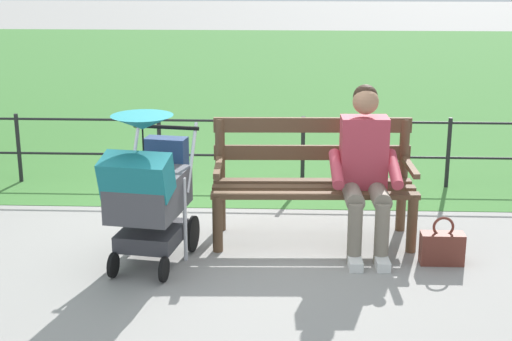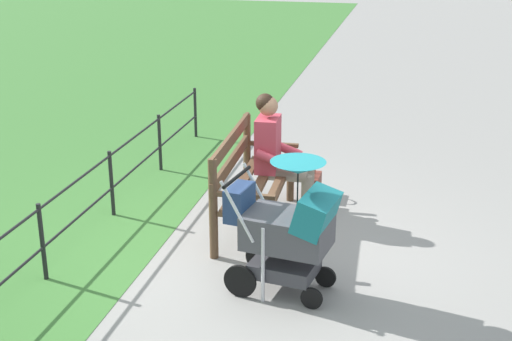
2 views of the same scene
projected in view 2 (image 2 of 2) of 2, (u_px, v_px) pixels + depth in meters
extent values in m
plane|color=gray|center=(241.00, 261.00, 6.43)|extent=(60.00, 60.00, 0.00)
cube|color=brown|center=(242.00, 183.00, 7.02)|extent=(1.60, 0.16, 0.04)
cube|color=brown|center=(260.00, 185.00, 6.99)|extent=(1.60, 0.16, 0.04)
cube|color=brown|center=(278.00, 186.00, 6.96)|extent=(1.60, 0.16, 0.04)
cube|color=brown|center=(232.00, 162.00, 6.96)|extent=(1.60, 0.09, 0.12)
cube|color=brown|center=(231.00, 139.00, 6.88)|extent=(1.60, 0.09, 0.12)
cylinder|color=brown|center=(290.00, 181.00, 7.72)|extent=(0.08, 0.08, 0.45)
cylinder|color=brown|center=(247.00, 156.00, 7.72)|extent=(0.08, 0.08, 0.95)
cube|color=brown|center=(272.00, 144.00, 7.62)|extent=(0.07, 0.56, 0.04)
cylinder|color=brown|center=(266.00, 239.00, 6.34)|extent=(0.08, 0.08, 0.45)
cylinder|color=brown|center=(213.00, 209.00, 6.34)|extent=(0.08, 0.08, 0.95)
cube|color=brown|center=(244.00, 196.00, 6.23)|extent=(0.07, 0.56, 0.04)
cylinder|color=slate|center=(290.00, 168.00, 7.38)|extent=(0.15, 0.40, 0.14)
cylinder|color=slate|center=(287.00, 175.00, 7.20)|extent=(0.15, 0.40, 0.14)
cylinder|color=slate|center=(309.00, 190.00, 7.43)|extent=(0.11, 0.11, 0.47)
cylinder|color=slate|center=(306.00, 197.00, 7.24)|extent=(0.11, 0.11, 0.47)
cube|color=silver|center=(316.00, 209.00, 7.48)|extent=(0.11, 0.22, 0.07)
cube|color=silver|center=(314.00, 216.00, 7.30)|extent=(0.11, 0.22, 0.07)
cube|color=#B23847|center=(268.00, 144.00, 7.24)|extent=(0.37, 0.23, 0.56)
cylinder|color=#B23847|center=(283.00, 148.00, 7.45)|extent=(0.11, 0.43, 0.23)
cylinder|color=#B23847|center=(276.00, 161.00, 7.04)|extent=(0.11, 0.43, 0.23)
sphere|color=#A37556|center=(268.00, 106.00, 7.10)|extent=(0.20, 0.20, 0.20)
sphere|color=black|center=(265.00, 103.00, 7.09)|extent=(0.19, 0.19, 0.19)
cylinder|color=black|center=(261.00, 257.00, 6.19)|extent=(0.07, 0.28, 0.28)
cylinder|color=black|center=(240.00, 281.00, 5.79)|extent=(0.07, 0.28, 0.28)
cylinder|color=black|center=(326.00, 277.00, 5.96)|extent=(0.06, 0.18, 0.18)
cylinder|color=black|center=(312.00, 298.00, 5.63)|extent=(0.06, 0.18, 0.18)
cube|color=#38383D|center=(284.00, 267.00, 5.85)|extent=(0.50, 0.58, 0.12)
cylinder|color=silver|center=(283.00, 242.00, 6.06)|extent=(0.03, 0.03, 0.65)
cylinder|color=silver|center=(263.00, 265.00, 5.65)|extent=(0.03, 0.03, 0.65)
cube|color=#47474C|center=(287.00, 231.00, 5.74)|extent=(0.56, 0.74, 0.28)
cube|color=#19727A|center=(316.00, 212.00, 5.58)|extent=(0.52, 0.38, 0.33)
cylinder|color=black|center=(237.00, 177.00, 5.76)|extent=(0.52, 0.11, 0.03)
cylinder|color=silver|center=(259.00, 192.00, 5.99)|extent=(0.07, 0.30, 0.49)
cylinder|color=silver|center=(237.00, 212.00, 5.59)|extent=(0.07, 0.30, 0.49)
cone|color=#19727A|center=(298.00, 168.00, 5.52)|extent=(0.50, 0.50, 0.10)
cylinder|color=black|center=(298.00, 189.00, 5.58)|extent=(0.01, 0.01, 0.30)
cube|color=navy|center=(239.00, 202.00, 5.82)|extent=(0.34, 0.21, 0.28)
cube|color=brown|center=(313.00, 185.00, 7.89)|extent=(0.32, 0.14, 0.24)
torus|color=brown|center=(314.00, 171.00, 7.83)|extent=(0.16, 0.02, 0.16)
cylinder|color=black|center=(195.00, 113.00, 9.90)|extent=(0.04, 0.04, 0.70)
cylinder|color=black|center=(160.00, 143.00, 8.59)|extent=(0.04, 0.04, 0.70)
cylinder|color=black|center=(112.00, 184.00, 7.29)|extent=(0.04, 0.04, 0.70)
cylinder|color=black|center=(42.00, 242.00, 5.99)|extent=(0.04, 0.04, 0.70)
cylinder|color=black|center=(78.00, 180.00, 6.54)|extent=(7.10, 0.02, 0.02)
cylinder|color=black|center=(81.00, 215.00, 6.66)|extent=(7.10, 0.02, 0.02)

